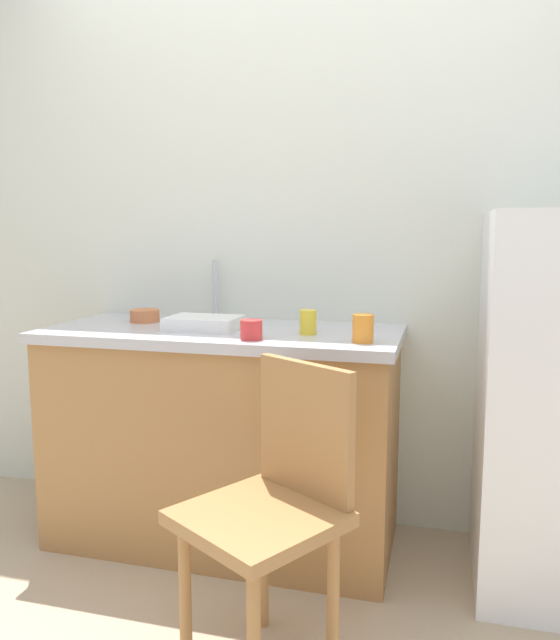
% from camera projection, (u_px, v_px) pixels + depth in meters
% --- Properties ---
extents(back_wall, '(4.80, 0.10, 2.45)m').
position_uv_depth(back_wall, '(312.00, 242.00, 2.66)').
color(back_wall, silver).
rests_on(back_wall, ground_plane).
extents(cabinet_base, '(1.37, 0.60, 0.84)m').
position_uv_depth(cabinet_base, '(224.00, 440.00, 2.51)').
color(cabinet_base, '#A87542').
rests_on(cabinet_base, ground_plane).
extents(countertop, '(1.41, 0.64, 0.04)m').
position_uv_depth(countertop, '(223.00, 333.00, 2.45)').
color(countertop, '#B7B7BC').
rests_on(countertop, cabinet_base).
extents(faucet, '(0.02, 0.02, 0.26)m').
position_uv_depth(faucet, '(215.00, 290.00, 2.70)').
color(faucet, '#B7B7BC').
rests_on(faucet, countertop).
extents(chair, '(0.55, 0.55, 0.89)m').
position_uv_depth(chair, '(274.00, 502.00, 1.76)').
color(chair, '#A87542').
rests_on(chair, ground_plane).
extents(dish_tray, '(0.28, 0.20, 0.05)m').
position_uv_depth(dish_tray, '(204.00, 323.00, 2.42)').
color(dish_tray, white).
rests_on(dish_tray, countertop).
extents(terracotta_bowl, '(0.12, 0.12, 0.05)m').
position_uv_depth(terracotta_bowl, '(145.00, 316.00, 2.62)').
color(terracotta_bowl, '#C67042').
rests_on(terracotta_bowl, countertop).
extents(cup_yellow, '(0.06, 0.06, 0.09)m').
position_uv_depth(cup_yellow, '(308.00, 322.00, 2.30)').
color(cup_yellow, yellow).
rests_on(cup_yellow, countertop).
extents(cup_orange, '(0.07, 0.07, 0.10)m').
position_uv_depth(cup_orange, '(363.00, 328.00, 2.13)').
color(cup_orange, orange).
rests_on(cup_orange, countertop).
extents(cup_red, '(0.08, 0.08, 0.07)m').
position_uv_depth(cup_red, '(251.00, 330.00, 2.19)').
color(cup_red, red).
rests_on(cup_red, countertop).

